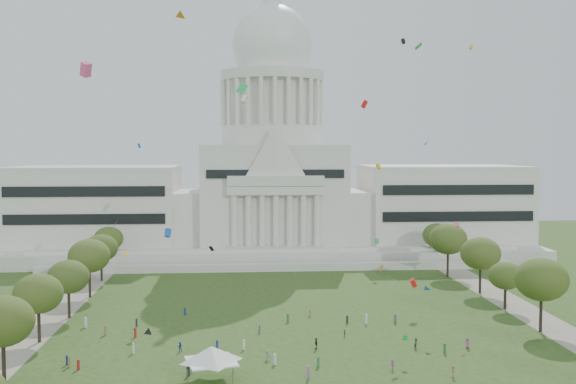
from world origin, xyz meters
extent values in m
plane|color=#2C491B|center=(0.00, 0.00, 0.00)|extent=(400.00, 400.00, 0.00)
cube|color=silver|center=(0.00, 115.00, 2.00)|extent=(160.00, 60.00, 4.00)
cube|color=silver|center=(0.00, 82.00, 1.00)|extent=(130.00, 3.00, 2.00)
cube|color=silver|center=(0.00, 90.00, 2.50)|extent=(140.00, 3.00, 5.00)
cube|color=silver|center=(-55.00, 114.00, 15.00)|extent=(50.00, 34.00, 22.00)
cube|color=silver|center=(55.00, 114.00, 15.00)|extent=(50.00, 34.00, 22.00)
cube|color=silver|center=(-27.00, 112.00, 12.00)|extent=(12.00, 26.00, 16.00)
cube|color=silver|center=(27.00, 112.00, 12.00)|extent=(12.00, 26.00, 16.00)
cube|color=silver|center=(0.00, 114.00, 18.00)|extent=(44.00, 38.00, 28.00)
cube|color=silver|center=(0.00, 94.00, 21.20)|extent=(28.00, 3.00, 2.40)
cube|color=black|center=(-55.00, 96.80, 17.00)|extent=(46.00, 0.40, 11.00)
cube|color=black|center=(55.00, 96.80, 17.00)|extent=(46.00, 0.40, 11.00)
cylinder|color=silver|center=(0.00, 114.00, 37.40)|extent=(32.00, 32.00, 6.00)
cylinder|color=silver|center=(0.00, 114.00, 47.40)|extent=(28.00, 28.00, 14.00)
cylinder|color=silver|center=(0.00, 114.00, 55.90)|extent=(32.40, 32.40, 3.00)
cylinder|color=silver|center=(0.00, 114.00, 61.40)|extent=(22.00, 22.00, 8.00)
ellipsoid|color=silver|center=(0.00, 114.00, 65.40)|extent=(25.00, 25.00, 26.20)
cylinder|color=silver|center=(0.00, 114.00, 78.90)|extent=(6.00, 6.00, 5.00)
cube|color=gray|center=(-48.00, 30.00, 0.02)|extent=(8.00, 160.00, 0.04)
cube|color=gray|center=(48.00, 30.00, 0.02)|extent=(8.00, 160.00, 0.04)
cylinder|color=black|center=(-44.07, -2.96, 2.88)|extent=(0.56, 0.56, 5.75)
ellipsoid|color=#3B4B18|center=(-44.07, -2.96, 8.97)|extent=(8.86, 8.86, 7.25)
cylinder|color=black|center=(-45.04, 17.30, 2.73)|extent=(0.56, 0.56, 5.47)
ellipsoid|color=#3B4F1B|center=(-45.04, 17.30, 8.53)|extent=(8.42, 8.42, 6.89)
cylinder|color=black|center=(44.17, 17.44, 3.10)|extent=(0.56, 0.56, 6.20)
ellipsoid|color=#394F18|center=(44.17, 17.44, 9.68)|extent=(9.55, 9.55, 7.82)
cylinder|color=black|center=(-44.09, 33.92, 2.64)|extent=(0.56, 0.56, 5.27)
ellipsoid|color=#35481B|center=(-44.09, 33.92, 8.23)|extent=(8.12, 8.12, 6.65)
cylinder|color=black|center=(44.40, 34.48, 2.28)|extent=(0.56, 0.56, 4.56)
ellipsoid|color=#38511A|center=(44.40, 34.48, 7.11)|extent=(7.01, 7.01, 5.74)
cylinder|color=black|center=(-44.08, 52.42, 3.02)|extent=(0.56, 0.56, 6.03)
ellipsoid|color=#41521F|center=(-44.08, 52.42, 9.41)|extent=(9.29, 9.29, 7.60)
cylinder|color=black|center=(44.76, 50.04, 2.98)|extent=(0.56, 0.56, 5.97)
ellipsoid|color=#3C4F1B|center=(44.76, 50.04, 9.31)|extent=(9.19, 9.19, 7.52)
cylinder|color=black|center=(-45.22, 71.01, 2.70)|extent=(0.56, 0.56, 5.41)
ellipsoid|color=#334717|center=(-45.22, 71.01, 8.44)|extent=(8.33, 8.33, 6.81)
cylinder|color=black|center=(43.49, 70.19, 3.19)|extent=(0.56, 0.56, 6.37)
ellipsoid|color=#3B511E|center=(43.49, 70.19, 9.94)|extent=(9.82, 9.82, 8.03)
cylinder|color=black|center=(-46.87, 89.14, 2.66)|extent=(0.56, 0.56, 5.32)
ellipsoid|color=#365117|center=(-46.87, 89.14, 8.29)|extent=(8.19, 8.19, 6.70)
cylinder|color=black|center=(45.96, 88.13, 2.73)|extent=(0.56, 0.56, 5.47)
ellipsoid|color=#37501D|center=(45.96, 88.13, 8.53)|extent=(8.42, 8.42, 6.89)
cylinder|color=#4C4C4C|center=(-17.75, -7.41, 1.39)|extent=(0.12, 0.12, 2.79)
cylinder|color=#4C4C4C|center=(-11.51, -7.41, 1.39)|extent=(0.12, 0.12, 2.79)
cylinder|color=#4C4C4C|center=(-17.75, -1.16, 1.39)|extent=(0.12, 0.12, 2.79)
cylinder|color=#4C4C4C|center=(-11.51, -1.16, 1.39)|extent=(0.12, 0.12, 2.79)
cube|color=white|center=(-14.63, -4.28, 2.90)|extent=(8.13, 8.13, 0.22)
pyramid|color=white|center=(-14.63, -4.28, 4.12)|extent=(11.38, 11.38, 2.23)
imported|color=#994C8C|center=(27.54, 8.68, 0.89)|extent=(1.01, 1.01, 1.77)
imported|color=#4C4C51|center=(18.91, 9.06, 0.88)|extent=(0.99, 0.97, 1.76)
imported|color=#994C8C|center=(12.52, -1.11, 0.82)|extent=(0.86, 1.18, 1.65)
imported|color=#26262B|center=(2.18, 10.03, 0.96)|extent=(0.66, 1.15, 1.91)
imported|color=silver|center=(-6.10, 4.76, 0.85)|extent=(1.38, 1.66, 1.70)
imported|color=navy|center=(-20.38, 10.16, 0.81)|extent=(0.86, 0.61, 1.63)
imported|color=olive|center=(20.64, -5.18, 0.90)|extent=(1.16, 1.31, 1.81)
imported|color=#33723F|center=(8.01, 16.60, 0.70)|extent=(0.54, 0.86, 1.40)
cube|color=navy|center=(-37.16, 4.68, 0.76)|extent=(0.42, 0.48, 1.53)
cube|color=silver|center=(-5.14, 2.43, 0.85)|extent=(0.47, 0.53, 1.69)
cube|color=#4C4C51|center=(19.21, 25.59, 0.81)|extent=(0.47, 0.34, 1.62)
cube|color=silver|center=(-27.85, 9.74, 0.87)|extent=(0.42, 0.53, 1.74)
cube|color=#26262B|center=(-29.84, 26.26, 0.80)|extent=(0.33, 0.46, 1.60)
cube|color=olive|center=(-36.61, 3.52, 0.88)|extent=(0.45, 0.54, 1.76)
cube|color=navy|center=(-21.51, 34.76, 0.73)|extent=(0.44, 0.45, 1.46)
cube|color=silver|center=(-39.25, 26.53, 0.96)|extent=(0.58, 0.59, 1.93)
cube|color=#994C8C|center=(-0.59, -4.23, 0.95)|extent=(0.34, 0.52, 1.90)
cube|color=#26262B|center=(9.98, 26.01, 0.76)|extent=(0.43, 0.29, 1.53)
cube|color=silver|center=(13.54, 25.25, 0.95)|extent=(0.33, 0.52, 1.90)
cube|color=#33723F|center=(22.91, 6.23, 0.81)|extent=(0.40, 0.49, 1.63)
cube|color=#4C4C51|center=(-7.00, 19.96, 0.81)|extent=(0.36, 0.48, 1.62)
cube|color=#26262B|center=(-18.11, -1.94, 0.77)|extent=(0.47, 0.39, 1.53)
cube|color=#33723F|center=(1.44, 0.91, 0.80)|extent=(0.43, 0.27, 1.59)
cube|color=silver|center=(-9.86, 10.47, 0.83)|extent=(0.36, 0.49, 1.66)
cube|color=#33723F|center=(-1.27, 27.67, 0.81)|extent=(0.50, 0.49, 1.63)
cube|color=olive|center=(3.42, 31.68, 0.73)|extent=(0.30, 0.42, 1.46)
cube|color=navy|center=(-14.29, 11.12, 0.75)|extent=(0.42, 0.47, 1.50)
cube|color=#B21E1E|center=(-34.90, 2.15, 0.76)|extent=(0.47, 0.46, 1.53)
cube|color=#B21E1E|center=(-28.99, 19.24, 0.83)|extent=(0.48, 0.52, 1.67)
cube|color=olive|center=(-34.54, 20.96, 0.92)|extent=(0.46, 0.56, 1.84)
camera|label=1|loc=(-10.47, -99.59, 33.51)|focal=42.00mm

